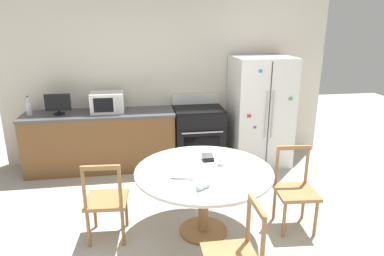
{
  "coord_description": "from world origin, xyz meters",
  "views": [
    {
      "loc": [
        -0.47,
        -2.84,
        2.21
      ],
      "look_at": [
        0.14,
        1.15,
        0.95
      ],
      "focal_mm": 32.0,
      "sensor_mm": 36.0,
      "label": 1
    }
  ],
  "objects_px": {
    "refrigerator": "(260,111)",
    "dining_chair_right": "(295,191)",
    "counter_bottle": "(29,108)",
    "dining_chair_left": "(106,201)",
    "wallet": "(208,158)",
    "oven_range": "(198,135)",
    "candle_glass": "(222,162)",
    "countertop_tv": "(58,104)",
    "microwave": "(108,102)"
  },
  "relations": [
    {
      "from": "dining_chair_left",
      "to": "dining_chair_right",
      "type": "relative_size",
      "value": 1.0
    },
    {
      "from": "refrigerator",
      "to": "wallet",
      "type": "height_order",
      "value": "refrigerator"
    },
    {
      "from": "counter_bottle",
      "to": "candle_glass",
      "type": "xyz_separation_m",
      "value": [
        2.44,
        -1.83,
        -0.23
      ]
    },
    {
      "from": "oven_range",
      "to": "dining_chair_left",
      "type": "xyz_separation_m",
      "value": [
        -1.29,
        -1.85,
        -0.03
      ]
    },
    {
      "from": "microwave",
      "to": "candle_glass",
      "type": "height_order",
      "value": "microwave"
    },
    {
      "from": "refrigerator",
      "to": "countertop_tv",
      "type": "xyz_separation_m",
      "value": [
        -3.06,
        0.09,
        0.21
      ]
    },
    {
      "from": "oven_range",
      "to": "dining_chair_left",
      "type": "relative_size",
      "value": 1.2
    },
    {
      "from": "refrigerator",
      "to": "dining_chair_left",
      "type": "xyz_separation_m",
      "value": [
        -2.27,
        -1.78,
        -0.42
      ]
    },
    {
      "from": "refrigerator",
      "to": "counter_bottle",
      "type": "bearing_deg",
      "value": 178.43
    },
    {
      "from": "counter_bottle",
      "to": "dining_chair_right",
      "type": "xyz_separation_m",
      "value": [
        3.24,
        -1.96,
        -0.57
      ]
    },
    {
      "from": "oven_range",
      "to": "dining_chair_left",
      "type": "height_order",
      "value": "oven_range"
    },
    {
      "from": "countertop_tv",
      "to": "dining_chair_right",
      "type": "height_order",
      "value": "countertop_tv"
    },
    {
      "from": "refrigerator",
      "to": "oven_range",
      "type": "distance_m",
      "value": 1.05
    },
    {
      "from": "candle_glass",
      "to": "counter_bottle",
      "type": "bearing_deg",
      "value": 143.15
    },
    {
      "from": "oven_range",
      "to": "wallet",
      "type": "xyz_separation_m",
      "value": [
        -0.18,
        -1.65,
        0.3
      ]
    },
    {
      "from": "countertop_tv",
      "to": "wallet",
      "type": "bearing_deg",
      "value": -41.24
    },
    {
      "from": "dining_chair_right",
      "to": "wallet",
      "type": "distance_m",
      "value": 1.02
    },
    {
      "from": "oven_range",
      "to": "counter_bottle",
      "type": "relative_size",
      "value": 3.8
    },
    {
      "from": "refrigerator",
      "to": "countertop_tv",
      "type": "relative_size",
      "value": 4.73
    },
    {
      "from": "wallet",
      "to": "microwave",
      "type": "bearing_deg",
      "value": 125.03
    },
    {
      "from": "oven_range",
      "to": "wallet",
      "type": "bearing_deg",
      "value": -96.25
    },
    {
      "from": "candle_glass",
      "to": "dining_chair_left",
      "type": "bearing_deg",
      "value": -177.71
    },
    {
      "from": "oven_range",
      "to": "microwave",
      "type": "distance_m",
      "value": 1.5
    },
    {
      "from": "refrigerator",
      "to": "wallet",
      "type": "xyz_separation_m",
      "value": [
        -1.16,
        -1.58,
        -0.09
      ]
    },
    {
      "from": "oven_range",
      "to": "countertop_tv",
      "type": "relative_size",
      "value": 3.0
    },
    {
      "from": "oven_range",
      "to": "candle_glass",
      "type": "distance_m",
      "value": 1.83
    },
    {
      "from": "dining_chair_left",
      "to": "oven_range",
      "type": "bearing_deg",
      "value": 58.98
    },
    {
      "from": "wallet",
      "to": "candle_glass",
      "type": "bearing_deg",
      "value": -51.28
    },
    {
      "from": "oven_range",
      "to": "dining_chair_right",
      "type": "relative_size",
      "value": 1.2
    },
    {
      "from": "refrigerator",
      "to": "dining_chair_right",
      "type": "height_order",
      "value": "refrigerator"
    },
    {
      "from": "counter_bottle",
      "to": "countertop_tv",
      "type": "bearing_deg",
      "value": -1.07
    },
    {
      "from": "counter_bottle",
      "to": "refrigerator",
      "type": "bearing_deg",
      "value": -1.57
    },
    {
      "from": "refrigerator",
      "to": "microwave",
      "type": "bearing_deg",
      "value": 176.82
    },
    {
      "from": "countertop_tv",
      "to": "candle_glass",
      "type": "relative_size",
      "value": 4.17
    },
    {
      "from": "countertop_tv",
      "to": "dining_chair_left",
      "type": "xyz_separation_m",
      "value": [
        0.8,
        -1.87,
        -0.63
      ]
    },
    {
      "from": "refrigerator",
      "to": "dining_chair_left",
      "type": "bearing_deg",
      "value": -141.85
    },
    {
      "from": "dining_chair_right",
      "to": "candle_glass",
      "type": "xyz_separation_m",
      "value": [
        -0.8,
        0.14,
        0.34
      ]
    },
    {
      "from": "candle_glass",
      "to": "wallet",
      "type": "height_order",
      "value": "candle_glass"
    },
    {
      "from": "oven_range",
      "to": "wallet",
      "type": "height_order",
      "value": "oven_range"
    },
    {
      "from": "microwave",
      "to": "dining_chair_left",
      "type": "bearing_deg",
      "value": -87.25
    },
    {
      "from": "counter_bottle",
      "to": "wallet",
      "type": "distance_m",
      "value": 2.87
    },
    {
      "from": "refrigerator",
      "to": "dining_chair_right",
      "type": "distance_m",
      "value": 1.93
    },
    {
      "from": "microwave",
      "to": "wallet",
      "type": "bearing_deg",
      "value": -54.97
    },
    {
      "from": "refrigerator",
      "to": "countertop_tv",
      "type": "bearing_deg",
      "value": 178.36
    },
    {
      "from": "refrigerator",
      "to": "dining_chair_right",
      "type": "relative_size",
      "value": 1.89
    },
    {
      "from": "dining_chair_left",
      "to": "dining_chair_right",
      "type": "xyz_separation_m",
      "value": [
        2.03,
        -0.09,
        0.0
      ]
    },
    {
      "from": "counter_bottle",
      "to": "dining_chair_right",
      "type": "relative_size",
      "value": 0.32
    },
    {
      "from": "dining_chair_left",
      "to": "wallet",
      "type": "bearing_deg",
      "value": 13.94
    },
    {
      "from": "oven_range",
      "to": "microwave",
      "type": "relative_size",
      "value": 2.23
    },
    {
      "from": "dining_chair_left",
      "to": "wallet",
      "type": "height_order",
      "value": "dining_chair_left"
    }
  ]
}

